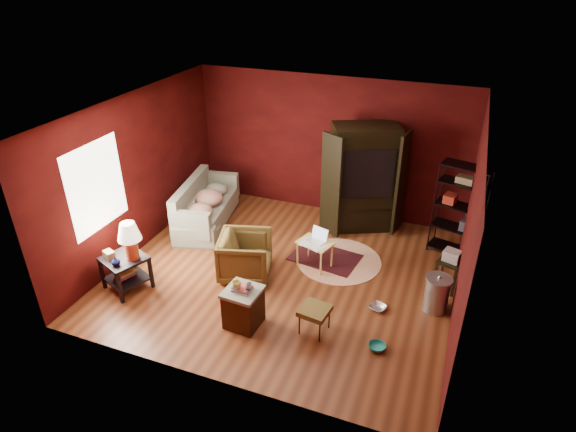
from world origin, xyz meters
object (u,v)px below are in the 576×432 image
(armchair, at_px, (245,254))
(hamper, at_px, (243,307))
(side_table, at_px, (127,250))
(laptop_desk, at_px, (315,245))
(tv_armoire, at_px, (363,177))
(sofa, at_px, (205,205))
(wire_shelving, at_px, (461,207))

(armchair, bearing_deg, hamper, -172.29)
(armchair, relative_size, side_table, 0.69)
(hamper, xyz_separation_m, laptop_desk, (0.51, 1.78, 0.12))
(armchair, relative_size, tv_armoire, 0.40)
(sofa, distance_m, laptop_desk, 2.61)
(side_table, bearing_deg, sofa, 88.95)
(tv_armoire, bearing_deg, side_table, -157.11)
(sofa, relative_size, tv_armoire, 1.00)
(sofa, xyz_separation_m, armchair, (1.52, -1.36, 0.01))
(tv_armoire, bearing_deg, wire_shelving, -35.90)
(sofa, bearing_deg, laptop_desk, -120.74)
(armchair, height_order, hamper, armchair)
(sofa, xyz_separation_m, laptop_desk, (2.52, -0.69, 0.03))
(armchair, bearing_deg, laptop_desk, -72.58)
(armchair, distance_m, hamper, 1.23)
(armchair, bearing_deg, wire_shelving, -74.79)
(tv_armoire, distance_m, wire_shelving, 1.84)
(tv_armoire, bearing_deg, sofa, 172.99)
(armchair, bearing_deg, side_table, 105.72)
(side_table, bearing_deg, wire_shelving, 31.49)
(side_table, xyz_separation_m, wire_shelving, (4.76, 2.92, 0.21))
(hamper, distance_m, tv_armoire, 3.62)
(armchair, xyz_separation_m, laptop_desk, (1.00, 0.66, 0.02))
(side_table, bearing_deg, laptop_desk, 32.50)
(hamper, bearing_deg, wire_shelving, 48.57)
(armchair, height_order, side_table, side_table)
(armchair, distance_m, side_table, 1.86)
(sofa, height_order, laptop_desk, sofa)
(hamper, height_order, tv_armoire, tv_armoire)
(laptop_desk, bearing_deg, tv_armoire, 94.44)
(sofa, xyz_separation_m, wire_shelving, (4.72, 0.59, 0.53))
(armchair, distance_m, laptop_desk, 1.20)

